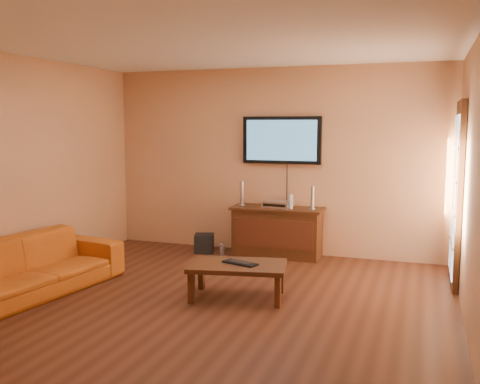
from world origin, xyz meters
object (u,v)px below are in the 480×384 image
at_px(sofa, 31,257).
at_px(av_receiver, 278,204).
at_px(keyboard, 240,263).
at_px(coffee_table, 238,268).
at_px(subwoofer, 204,243).
at_px(speaker_left, 242,194).
at_px(media_console, 277,232).
at_px(speaker_right, 312,199).
at_px(game_console, 291,201).
at_px(bottle, 222,250).
at_px(television, 282,140).

distance_m(sofa, av_receiver, 3.37).
distance_m(sofa, keyboard, 2.33).
bearing_deg(coffee_table, subwoofer, 122.74).
xyz_separation_m(sofa, speaker_left, (1.59, 2.57, 0.45)).
xyz_separation_m(media_console, av_receiver, (0.00, 0.02, 0.40)).
relative_size(sofa, av_receiver, 5.52).
bearing_deg(sofa, speaker_left, -23.54).
height_order(speaker_right, subwoofer, speaker_right).
bearing_deg(speaker_right, game_console, -178.64).
relative_size(sofa, game_console, 10.57).
bearing_deg(coffee_table, bottle, 116.50).
height_order(media_console, speaker_right, speaker_right).
xyz_separation_m(television, sofa, (-2.13, -2.78, -1.24)).
bearing_deg(media_console, television, 90.00).
bearing_deg(subwoofer, speaker_left, -4.36).
bearing_deg(keyboard, subwoofer, 123.40).
height_order(speaker_left, keyboard, speaker_left).
height_order(media_console, keyboard, media_console).
bearing_deg(keyboard, coffee_table, -176.40).
bearing_deg(keyboard, bottle, 117.31).
height_order(television, keyboard, television).
distance_m(game_console, bottle, 1.22).
xyz_separation_m(speaker_left, game_console, (0.73, -0.01, -0.06)).
bearing_deg(game_console, keyboard, -113.12).
relative_size(coffee_table, av_receiver, 2.90).
bearing_deg(television, keyboard, -86.85).
bearing_deg(subwoofer, game_console, -12.23).
xyz_separation_m(media_console, speaker_left, (-0.53, -0.01, 0.51)).
xyz_separation_m(speaker_left, av_receiver, (0.53, 0.03, -0.12)).
relative_size(media_console, sofa, 0.61).
bearing_deg(speaker_left, television, 22.10).
relative_size(sofa, keyboard, 5.15).
distance_m(coffee_table, keyboard, 0.07).
height_order(av_receiver, game_console, game_console).
relative_size(speaker_left, av_receiver, 0.90).
bearing_deg(av_receiver, speaker_left, -169.50).
relative_size(sofa, speaker_right, 6.69).
distance_m(bottle, keyboard, 1.91).
bearing_deg(media_console, av_receiver, 84.03).
distance_m(coffee_table, speaker_left, 2.11).
xyz_separation_m(media_console, keyboard, (0.12, -1.95, 0.04)).
relative_size(speaker_left, speaker_right, 1.10).
distance_m(speaker_left, bottle, 0.86).
xyz_separation_m(speaker_right, game_console, (-0.31, -0.01, -0.05)).
relative_size(media_console, subwoofer, 4.84).
bearing_deg(av_receiver, game_console, -4.76).
distance_m(speaker_left, subwoofer, 0.93).
relative_size(game_console, bottle, 1.06).
relative_size(media_console, keyboard, 3.12).
bearing_deg(media_console, bottle, -159.61).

